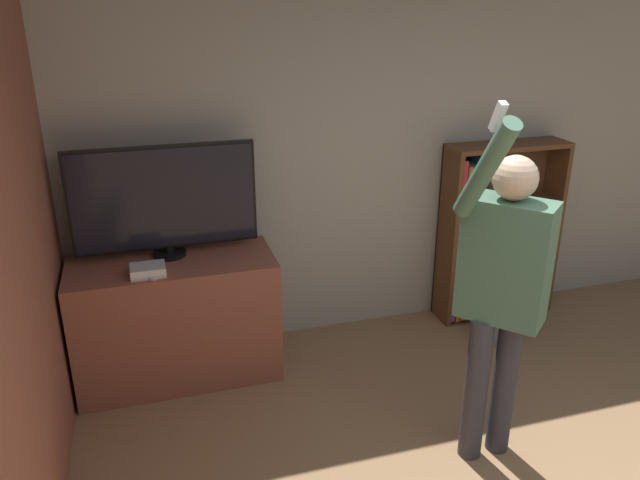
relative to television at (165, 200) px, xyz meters
name	(u,v)px	position (x,y,z in m)	size (l,w,h in m)	color
wall_back	(387,156)	(1.65, 0.27, 0.11)	(6.68, 0.06, 2.70)	#B2AD9E
wall_side_brick	(14,266)	(-0.72, -1.11, 0.11)	(0.06, 4.30, 2.70)	#93513D
tv_ledge	(177,320)	(0.00, -0.11, -0.82)	(1.33, 0.58, 0.86)	#93513D
television	(165,200)	(0.00, 0.00, 0.00)	(1.18, 0.22, 0.75)	black
game_console	(148,270)	(-0.15, -0.27, -0.36)	(0.21, 0.16, 0.06)	white
remote_loose	(156,274)	(-0.10, -0.31, -0.38)	(0.08, 0.14, 0.02)	white
bookshelf	(488,235)	(2.47, 0.10, -0.55)	(0.96, 0.28, 1.43)	brown
person	(503,285)	(1.61, -1.42, -0.17)	(0.58, 0.57, 2.06)	#383842
waste_bin	(500,318)	(2.38, -0.32, -1.07)	(0.29, 0.29, 0.35)	gray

